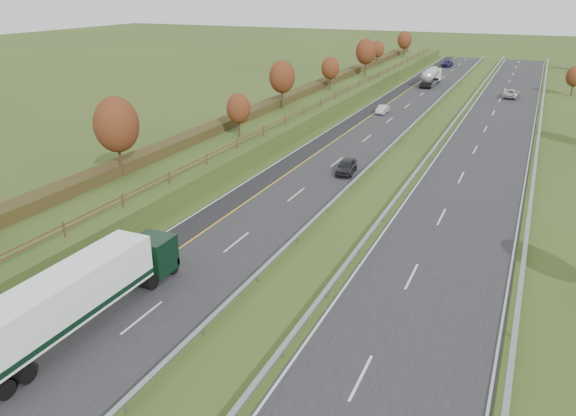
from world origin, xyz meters
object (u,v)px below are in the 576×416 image
object	(u,v)px
car_dark_near	(346,166)
car_silver_mid	(383,109)
car_oncoming	(511,93)
road_tanker	(431,76)
car_small_far	(447,63)
box_lorry	(77,295)

from	to	relation	value
car_dark_near	car_silver_mid	distance (m)	32.40
car_silver_mid	car_dark_near	bearing A→B (deg)	-80.60
car_dark_near	car_oncoming	distance (m)	56.53
car_dark_near	car_oncoming	xyz separation A→B (m)	(13.27, 54.95, -0.00)
road_tanker	car_oncoming	size ratio (longest dim) A/B	2.04
car_silver_mid	car_oncoming	distance (m)	29.05
car_small_far	car_dark_near	bearing A→B (deg)	-84.29
car_dark_near	car_silver_mid	world-z (taller)	car_dark_near
road_tanker	car_silver_mid	xyz separation A→B (m)	(-1.66, -31.27, -1.18)
car_silver_mid	road_tanker	bearing A→B (deg)	88.15
box_lorry	car_dark_near	bearing A→B (deg)	82.20
car_dark_near	car_silver_mid	size ratio (longest dim) A/B	1.15
car_small_far	car_oncoming	xyz separation A→B (m)	(17.82, -39.17, -0.02)
car_small_far	car_oncoming	distance (m)	43.03
road_tanker	car_small_far	world-z (taller)	road_tanker
car_dark_near	car_silver_mid	bearing A→B (deg)	91.21
car_silver_mid	car_small_far	bearing A→B (deg)	91.12
box_lorry	car_oncoming	bearing A→B (deg)	78.64
car_silver_mid	car_small_far	distance (m)	62.05
car_dark_near	car_oncoming	world-z (taller)	car_dark_near
road_tanker	car_dark_near	distance (m)	63.41
road_tanker	car_oncoming	xyz separation A→B (m)	(16.23, -8.38, -1.06)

